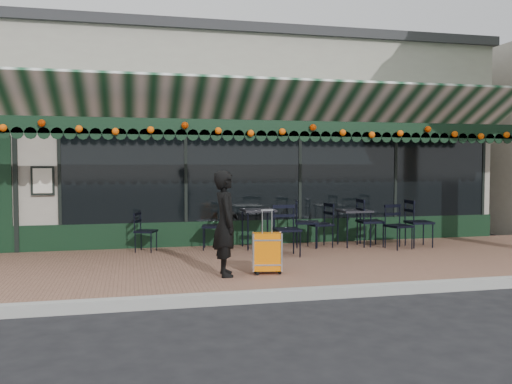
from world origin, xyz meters
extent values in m
plane|color=black|center=(0.00, 0.00, 0.00)|extent=(80.00, 80.00, 0.00)
cube|color=brown|center=(0.00, 2.00, 0.07)|extent=(18.00, 4.00, 0.15)
cube|color=#9E9E99|center=(0.00, -0.08, 0.07)|extent=(18.00, 0.16, 0.15)
cube|color=gray|center=(0.00, 8.00, 2.25)|extent=(12.00, 8.00, 4.50)
cube|color=black|center=(1.20, 3.98, 1.65)|extent=(9.20, 0.04, 2.00)
cube|color=silver|center=(-3.70, 3.94, 1.50)|extent=(0.42, 0.04, 0.55)
cube|color=black|center=(0.00, 2.52, 2.46)|extent=(12.00, 0.03, 0.28)
cylinder|color=orange|center=(0.00, 2.46, 2.44)|extent=(11.60, 0.12, 0.12)
imported|color=black|center=(-0.71, 0.98, 0.93)|extent=(0.39, 0.58, 1.57)
cube|color=orange|center=(-0.08, 0.97, 0.49)|extent=(0.46, 0.31, 0.57)
cube|color=black|center=(-0.08, 0.97, 0.18)|extent=(0.46, 0.31, 0.06)
cube|color=silver|center=(-0.08, 0.97, 0.95)|extent=(0.19, 0.06, 0.35)
cube|color=black|center=(2.33, 3.27, 0.87)|extent=(0.60, 0.60, 0.04)
cylinder|color=black|center=(2.08, 3.02, 0.50)|extent=(0.03, 0.03, 0.70)
cylinder|color=black|center=(2.58, 3.02, 0.50)|extent=(0.03, 0.03, 0.70)
cylinder|color=black|center=(2.08, 3.52, 0.50)|extent=(0.03, 0.03, 0.70)
cylinder|color=black|center=(2.58, 3.52, 0.50)|extent=(0.03, 0.03, 0.70)
cube|color=black|center=(0.37, 3.45, 0.90)|extent=(0.63, 0.63, 0.04)
cylinder|color=black|center=(0.11, 3.19, 0.52)|extent=(0.03, 0.03, 0.73)
cylinder|color=black|center=(0.63, 3.19, 0.52)|extent=(0.03, 0.03, 0.73)
cylinder|color=black|center=(0.11, 3.72, 0.52)|extent=(0.03, 0.03, 0.73)
cylinder|color=black|center=(0.63, 3.72, 0.52)|extent=(0.03, 0.03, 0.73)
camera|label=1|loc=(-2.10, -6.92, 1.82)|focal=38.00mm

